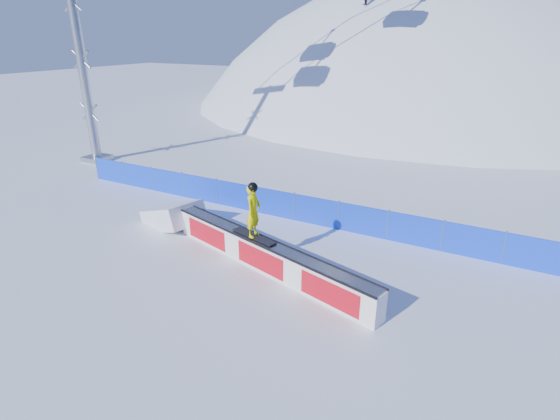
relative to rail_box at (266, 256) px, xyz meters
The scene contains 6 objects.
ground 2.16m from the rail_box, behind, with size 160.00×160.00×0.00m, color white.
snow_hill 45.71m from the rail_box, 92.85° to the left, with size 64.00×64.00×64.00m.
safety_fence 4.72m from the rail_box, 116.15° to the left, with size 22.05×0.05×1.30m.
rail_box is the anchor object (origin of this frame).
snow_ramp 5.54m from the rail_box, 164.49° to the left, with size 2.46×1.64×0.92m, color white, non-canonical shape.
snowboarder 1.59m from the rail_box, 164.49° to the left, with size 1.86×0.81×1.92m.
Camera 1 is at (8.60, -10.82, 7.42)m, focal length 28.00 mm.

